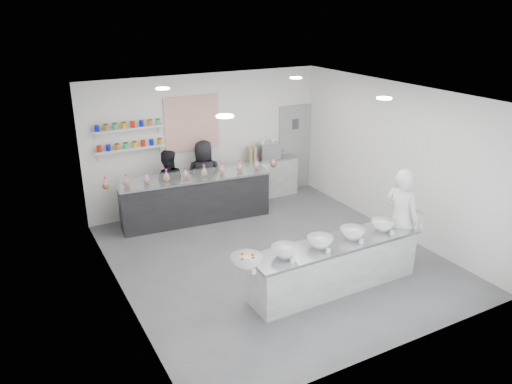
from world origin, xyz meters
TOP-DOWN VIEW (x-y plane):
  - floor at (0.00, 0.00)m, footprint 6.00×6.00m
  - ceiling at (0.00, 0.00)m, footprint 6.00×6.00m
  - back_wall at (0.00, 3.00)m, footprint 5.50×0.00m
  - left_wall at (-2.75, 0.00)m, footprint 0.00×6.00m
  - right_wall at (2.75, 0.00)m, footprint 0.00×6.00m
  - back_door at (2.30, 2.97)m, footprint 0.88×0.04m
  - pattern_panel at (-0.35, 2.98)m, footprint 1.25×0.03m
  - jar_shelf_lower at (-1.75, 2.90)m, footprint 1.45×0.22m
  - jar_shelf_upper at (-1.75, 2.90)m, footprint 1.45×0.22m
  - preserve_jars at (-1.75, 2.88)m, footprint 1.45×0.10m
  - downlight_0 at (-1.40, -1.00)m, footprint 0.24×0.24m
  - downlight_1 at (1.40, -1.00)m, footprint 0.24×0.24m
  - downlight_2 at (-1.40, 1.60)m, footprint 0.24×0.24m
  - downlight_3 at (1.40, 1.60)m, footprint 0.24×0.24m
  - prep_counter at (0.35, -1.35)m, footprint 3.03×0.72m
  - back_bar at (-0.63, 2.22)m, footprint 3.23×0.90m
  - sneeze_guard at (-0.66, 1.94)m, footprint 3.13×0.33m
  - espresso_ledge at (1.55, 2.78)m, footprint 1.26×0.40m
  - espresso_machine at (1.44, 2.78)m, footprint 0.50×0.34m
  - cup_stacks at (1.01, 2.78)m, footprint 0.24×0.24m
  - prep_bowls at (0.35, -1.35)m, footprint 3.67×0.55m
  - label_cards at (0.35, -1.87)m, footprint 3.31×0.04m
  - cookie_bags at (-0.63, 2.22)m, footprint 3.73×0.52m
  - woman_prep at (1.73, -1.32)m, footprint 0.58×0.75m
  - staff_left at (-1.12, 2.54)m, footprint 0.91×0.80m
  - staff_right at (-0.26, 2.60)m, footprint 0.93×0.76m

SIDE VIEW (x-z plane):
  - floor at x=0.00m, z-range 0.00..0.00m
  - prep_counter at x=0.35m, z-range 0.00..0.82m
  - espresso_ledge at x=1.55m, z-range 0.00..0.94m
  - back_bar at x=-0.63m, z-range 0.00..0.99m
  - staff_left at x=-1.12m, z-range 0.00..1.57m
  - staff_right at x=-0.26m, z-range 0.00..1.65m
  - label_cards at x=0.35m, z-range 0.82..0.89m
  - prep_bowls at x=0.35m, z-range 0.82..0.99m
  - woman_prep at x=1.73m, z-range 0.00..1.83m
  - back_door at x=2.30m, z-range 0.00..2.10m
  - cookie_bags at x=-0.63m, z-range 0.99..1.25m
  - cup_stacks at x=1.01m, z-range 0.94..1.30m
  - sneeze_guard at x=-0.66m, z-range 0.99..1.26m
  - espresso_machine at x=1.44m, z-range 0.94..1.32m
  - back_wall at x=0.00m, z-range -1.25..4.25m
  - left_wall at x=-2.75m, z-range -1.50..4.50m
  - right_wall at x=2.75m, z-range -1.50..4.50m
  - jar_shelf_lower at x=-1.75m, z-range 1.58..1.62m
  - preserve_jars at x=-1.75m, z-range 1.60..2.16m
  - pattern_panel at x=-0.35m, z-range 1.35..2.55m
  - jar_shelf_upper at x=-1.75m, z-range 2.00..2.04m
  - downlight_0 at x=-1.40m, z-range 2.97..2.99m
  - downlight_1 at x=1.40m, z-range 2.97..2.99m
  - downlight_2 at x=-1.40m, z-range 2.97..2.99m
  - downlight_3 at x=1.40m, z-range 2.97..2.99m
  - ceiling at x=0.00m, z-range 3.00..3.00m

